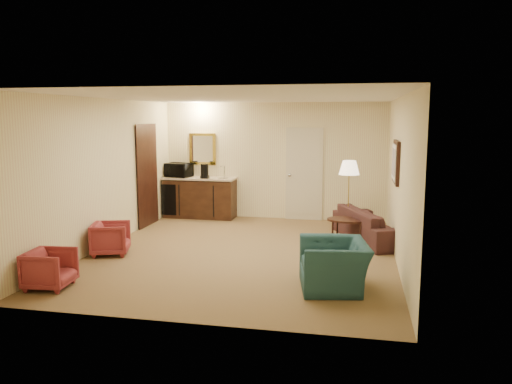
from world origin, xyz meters
TOP-DOWN VIEW (x-y plane):
  - ground at (0.00, 0.00)m, footprint 6.00×6.00m
  - room_walls at (-0.10, 0.77)m, footprint 5.02×6.01m
  - wetbar_cabinet at (-1.65, 2.72)m, footprint 1.64×0.58m
  - sofa at (2.15, 1.30)m, footprint 1.35×2.07m
  - teal_armchair at (1.58, -1.51)m, footprint 0.81×1.09m
  - rose_chair_near at (-2.15, -0.56)m, footprint 0.70×0.72m
  - rose_chair_far at (-2.15, -2.26)m, footprint 0.58×0.61m
  - coffee_table at (1.73, 1.00)m, footprint 0.88×0.70m
  - floor_lamp at (1.70, 1.58)m, footprint 0.51×0.51m
  - waste_bin at (-1.00, 2.65)m, footprint 0.26×0.26m
  - microwave at (-2.15, 2.73)m, footprint 0.63×0.44m
  - coffee_maker at (-1.49, 2.60)m, footprint 0.22×0.22m

SIDE VIEW (x-z plane):
  - ground at x=0.00m, z-range 0.00..0.00m
  - waste_bin at x=-1.00m, z-range 0.00..0.29m
  - coffee_table at x=1.73m, z-range 0.00..0.45m
  - rose_chair_far at x=-2.15m, z-range 0.00..0.58m
  - rose_chair_near at x=-2.15m, z-range 0.00..0.60m
  - sofa at x=2.15m, z-range 0.00..0.78m
  - teal_armchair at x=1.58m, z-range 0.00..0.86m
  - wetbar_cabinet at x=-1.65m, z-range 0.00..0.92m
  - floor_lamp at x=1.70m, z-range 0.00..1.47m
  - coffee_maker at x=-1.49m, z-range 0.92..1.24m
  - microwave at x=-2.15m, z-range 0.92..1.31m
  - room_walls at x=-0.10m, z-range 0.41..3.02m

